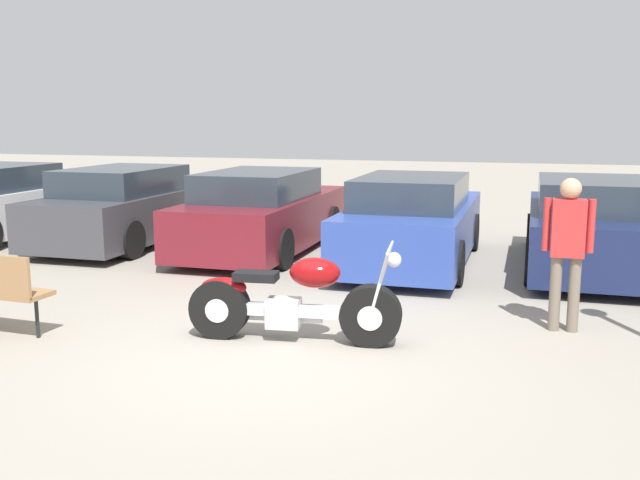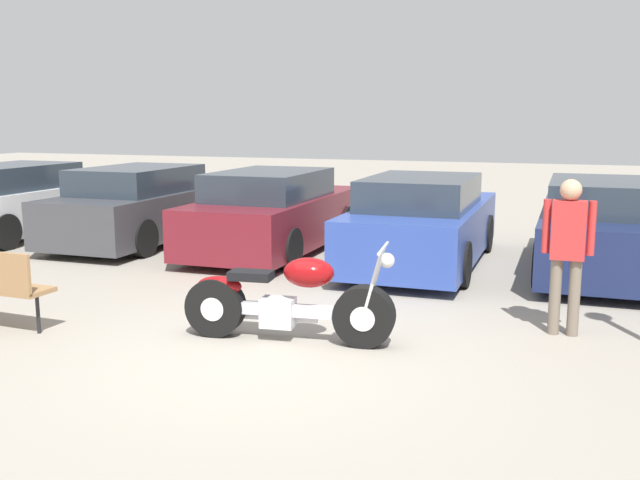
{
  "view_description": "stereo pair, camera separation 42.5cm",
  "coord_description": "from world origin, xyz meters",
  "px_view_note": "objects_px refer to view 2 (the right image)",
  "views": [
    {
      "loc": [
        2.35,
        -6.09,
        2.28
      ],
      "look_at": [
        0.03,
        1.74,
        0.85
      ],
      "focal_mm": 40.0,
      "sensor_mm": 36.0,
      "label": 1
    },
    {
      "loc": [
        2.76,
        -5.96,
        2.28
      ],
      "look_at": [
        0.03,
        1.74,
        0.85
      ],
      "focal_mm": 40.0,
      "sensor_mm": 36.0,
      "label": 2
    }
  ],
  "objects_px": {
    "motorcycle": "(287,301)",
    "parked_car_maroon": "(275,213)",
    "parked_car_white": "(21,202)",
    "person_standing": "(568,244)",
    "parked_car_dark_grey": "(145,206)",
    "parked_car_blue": "(423,223)",
    "parked_car_navy": "(603,229)"
  },
  "relations": [
    {
      "from": "motorcycle",
      "to": "parked_car_maroon",
      "type": "relative_size",
      "value": 0.5
    },
    {
      "from": "parked_car_white",
      "to": "person_standing",
      "type": "height_order",
      "value": "person_standing"
    },
    {
      "from": "motorcycle",
      "to": "parked_car_dark_grey",
      "type": "bearing_deg",
      "value": 135.47
    },
    {
      "from": "motorcycle",
      "to": "parked_car_navy",
      "type": "xyz_separation_m",
      "value": [
        3.14,
        4.52,
        0.23
      ]
    },
    {
      "from": "parked_car_navy",
      "to": "person_standing",
      "type": "distance_m",
      "value": 3.42
    },
    {
      "from": "motorcycle",
      "to": "parked_car_navy",
      "type": "relative_size",
      "value": 0.5
    },
    {
      "from": "parked_car_white",
      "to": "parked_car_maroon",
      "type": "relative_size",
      "value": 1.0
    },
    {
      "from": "parked_car_dark_grey",
      "to": "parked_car_blue",
      "type": "distance_m",
      "value": 5.21
    },
    {
      "from": "motorcycle",
      "to": "parked_car_maroon",
      "type": "xyz_separation_m",
      "value": [
        -2.05,
        4.51,
        0.23
      ]
    },
    {
      "from": "motorcycle",
      "to": "person_standing",
      "type": "distance_m",
      "value": 2.96
    },
    {
      "from": "parked_car_white",
      "to": "parked_car_dark_grey",
      "type": "bearing_deg",
      "value": 5.42
    },
    {
      "from": "parked_car_white",
      "to": "parked_car_blue",
      "type": "height_order",
      "value": "same"
    },
    {
      "from": "parked_car_maroon",
      "to": "person_standing",
      "type": "distance_m",
      "value": 5.8
    },
    {
      "from": "parked_car_dark_grey",
      "to": "parked_car_navy",
      "type": "relative_size",
      "value": 1.0
    },
    {
      "from": "parked_car_blue",
      "to": "parked_car_maroon",
      "type": "bearing_deg",
      "value": 173.56
    },
    {
      "from": "motorcycle",
      "to": "parked_car_maroon",
      "type": "height_order",
      "value": "parked_car_maroon"
    },
    {
      "from": "parked_car_maroon",
      "to": "person_standing",
      "type": "relative_size",
      "value": 2.66
    },
    {
      "from": "parked_car_maroon",
      "to": "parked_car_blue",
      "type": "xyz_separation_m",
      "value": [
        2.6,
        -0.29,
        0.0
      ]
    },
    {
      "from": "parked_car_maroon",
      "to": "parked_car_blue",
      "type": "height_order",
      "value": "same"
    },
    {
      "from": "parked_car_maroon",
      "to": "parked_car_white",
      "type": "bearing_deg",
      "value": -177.98
    },
    {
      "from": "parked_car_white",
      "to": "parked_car_maroon",
      "type": "height_order",
      "value": "same"
    },
    {
      "from": "parked_car_white",
      "to": "person_standing",
      "type": "xyz_separation_m",
      "value": [
        9.92,
        -3.17,
        0.33
      ]
    },
    {
      "from": "parked_car_dark_grey",
      "to": "parked_car_blue",
      "type": "height_order",
      "value": "same"
    },
    {
      "from": "parked_car_dark_grey",
      "to": "parked_car_navy",
      "type": "distance_m",
      "value": 7.8
    },
    {
      "from": "motorcycle",
      "to": "parked_car_navy",
      "type": "distance_m",
      "value": 5.51
    },
    {
      "from": "parked_car_blue",
      "to": "person_standing",
      "type": "bearing_deg",
      "value": -55.29
    },
    {
      "from": "parked_car_maroon",
      "to": "parked_car_blue",
      "type": "distance_m",
      "value": 2.62
    },
    {
      "from": "parked_car_dark_grey",
      "to": "parked_car_blue",
      "type": "bearing_deg",
      "value": -3.92
    },
    {
      "from": "person_standing",
      "to": "parked_car_white",
      "type": "bearing_deg",
      "value": 162.25
    },
    {
      "from": "parked_car_dark_grey",
      "to": "person_standing",
      "type": "bearing_deg",
      "value": -25.05
    },
    {
      "from": "motorcycle",
      "to": "parked_car_dark_grey",
      "type": "distance_m",
      "value": 6.53
    },
    {
      "from": "parked_car_white",
      "to": "parked_car_blue",
      "type": "relative_size",
      "value": 1.0
    }
  ]
}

